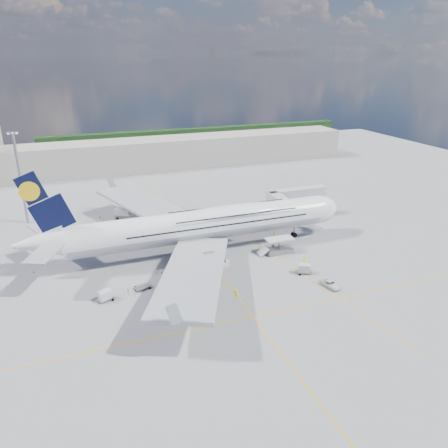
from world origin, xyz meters
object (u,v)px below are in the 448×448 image
object	(u,v)px
cone_tail	(33,272)
cargo_loader	(278,248)
dolly_back	(105,295)
light_mast	(20,177)
crew_wing	(128,291)
cone_wing_left_inner	(165,239)
baggage_tug	(223,264)
crew_loader	(273,247)
service_van	(331,284)
crew_tug	(236,293)
cone_nose	(321,228)
cone_wing_left_outer	(100,217)
dolly_nose_near	(219,260)
catering_truck_outer	(125,214)
cone_wing_right_inner	(162,272)
dolly_row_a	(142,287)
dolly_row_c	(205,286)
jet_bridge	(291,198)
dolly_row_b	(174,292)
catering_truck_inner	(178,231)
dolly_nose_far	(304,269)
crew_van	(304,259)
cone_wing_right_outer	(178,300)

from	to	relation	value
cone_tail	cargo_loader	bearing A→B (deg)	-9.63
cargo_loader	dolly_back	distance (m)	41.81
light_mast	crew_wing	size ratio (longest dim) A/B	16.84
light_mast	cone_wing_left_inner	bearing A→B (deg)	-37.07
baggage_tug	crew_loader	world-z (taller)	crew_loader
service_van	cone_wing_left_inner	xyz separation A→B (m)	(-25.86, 35.47, -0.41)
light_mast	crew_loader	xyz separation A→B (m)	(56.32, -40.42, -12.30)
crew_tug	light_mast	bearing A→B (deg)	147.99
dolly_back	crew_wing	xyz separation A→B (m)	(4.45, 0.67, -0.34)
cone_nose	cone_wing_left_outer	size ratio (longest dim) A/B	1.05
crew_wing	cone_wing_left_outer	distance (m)	46.49
service_van	cone_nose	distance (m)	32.24
dolly_nose_near	catering_truck_outer	distance (m)	38.49
cone_nose	cone_wing_right_inner	distance (m)	47.62
dolly_row_a	cone_wing_right_inner	bearing A→B (deg)	23.45
dolly_back	baggage_tug	world-z (taller)	dolly_back
dolly_row_c	service_van	xyz separation A→B (m)	(23.91, -8.76, 0.30)
cone_nose	dolly_nose_near	bearing A→B (deg)	-164.05
light_mast	dolly_row_c	xyz separation A→B (m)	(35.29, -51.91, -12.85)
jet_bridge	dolly_row_c	size ratio (longest dim) A/B	5.42
dolly_row_b	cone_tail	xyz separation A→B (m)	(-26.41, 19.31, -0.14)
catering_truck_inner	crew_wing	distance (m)	29.88
cone_wing_left_inner	cone_nose	bearing A→B (deg)	-9.97
dolly_row_b	cone_tail	distance (m)	32.72
light_mast	cone_nose	size ratio (longest dim) A/B	42.49
cone_nose	baggage_tug	bearing A→B (deg)	-160.12
light_mast	dolly_nose_far	world-z (taller)	light_mast
crew_tug	cone_wing_left_inner	size ratio (longest dim) A/B	3.90
cone_wing_left_outer	cone_tail	bearing A→B (deg)	-119.45
crew_wing	crew_tug	size ratio (longest dim) A/B	0.78
dolly_row_a	cone_nose	bearing A→B (deg)	-5.36
jet_bridge	cargo_loader	bearing A→B (deg)	-125.75
catering_truck_inner	cone_tail	distance (m)	35.55
cone_nose	cone_tail	size ratio (longest dim) A/B	1.19
light_mast	dolly_nose_far	size ratio (longest dim) A/B	6.72
crew_wing	service_van	bearing A→B (deg)	-90.96
cargo_loader	cone_wing_right_inner	world-z (taller)	cargo_loader
cone_wing_left_inner	dolly_row_a	bearing A→B (deg)	-113.95
crew_van	cone_wing_right_inner	bearing A→B (deg)	59.50
crew_loader	dolly_row_a	bearing A→B (deg)	-126.87
cargo_loader	dolly_row_b	distance (m)	29.80
cone_wing_right_inner	baggage_tug	bearing A→B (deg)	-6.94
cone_wing_left_outer	cone_tail	world-z (taller)	cone_wing_left_outer
catering_truck_inner	service_van	distance (m)	42.48
cargo_loader	cone_wing_left_outer	world-z (taller)	cargo_loader
crew_wing	cone_wing_right_outer	size ratio (longest dim) A/B	2.48
baggage_tug	crew_loader	distance (m)	14.92
dolly_nose_far	cone_wing_right_outer	world-z (taller)	dolly_nose_far
crew_wing	cone_nose	bearing A→B (deg)	-57.62
cone_nose	cone_wing_left_inner	world-z (taller)	cone_nose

